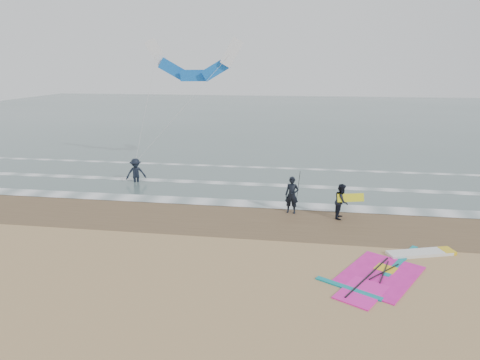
% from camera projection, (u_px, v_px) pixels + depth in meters
% --- Properties ---
extents(ground, '(120.00, 120.00, 0.00)m').
position_uv_depth(ground, '(264.00, 281.00, 14.78)').
color(ground, tan).
rests_on(ground, ground).
extents(sea_water, '(120.00, 80.00, 0.02)m').
position_uv_depth(sea_water, '(298.00, 117.00, 60.53)').
color(sea_water, '#47605E').
rests_on(sea_water, ground).
extents(wet_sand_band, '(120.00, 5.00, 0.01)m').
position_uv_depth(wet_sand_band, '(276.00, 220.00, 20.50)').
color(wet_sand_band, brown).
rests_on(wet_sand_band, ground).
extents(foam_waterline, '(120.00, 9.15, 0.02)m').
position_uv_depth(foam_waterline, '(282.00, 193.00, 24.73)').
color(foam_waterline, white).
rests_on(foam_waterline, ground).
extents(windsurf_rig, '(5.51, 5.22, 0.13)m').
position_uv_depth(windsurf_rig, '(392.00, 269.00, 15.54)').
color(windsurf_rig, white).
rests_on(windsurf_rig, ground).
extents(person_standing, '(0.75, 0.56, 1.87)m').
position_uv_depth(person_standing, '(292.00, 195.00, 21.26)').
color(person_standing, black).
rests_on(person_standing, ground).
extents(person_walking, '(0.80, 0.95, 1.71)m').
position_uv_depth(person_walking, '(342.00, 201.00, 20.57)').
color(person_walking, black).
rests_on(person_walking, ground).
extents(person_wading, '(1.41, 1.16, 1.90)m').
position_uv_depth(person_wading, '(136.00, 168.00, 26.71)').
color(person_wading, black).
rests_on(person_wading, ground).
extents(held_pole, '(0.17, 0.86, 1.82)m').
position_uv_depth(held_pole, '(298.00, 187.00, 21.10)').
color(held_pole, black).
rests_on(held_pole, ground).
extents(carried_kiteboard, '(1.30, 0.51, 0.39)m').
position_uv_depth(carried_kiteboard, '(351.00, 198.00, 20.36)').
color(carried_kiteboard, yellow).
rests_on(carried_kiteboard, ground).
extents(surf_kite, '(6.84, 5.09, 7.71)m').
position_uv_depth(surf_kite, '(194.00, 64.00, 29.18)').
color(surf_kite, white).
rests_on(surf_kite, ground).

